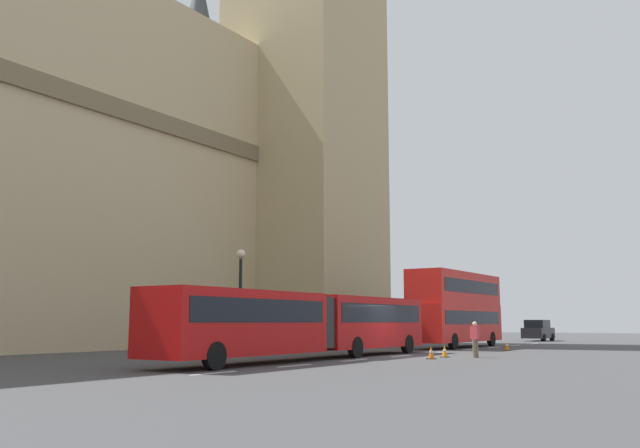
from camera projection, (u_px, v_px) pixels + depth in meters
name	position (u px, v px, depth m)	size (l,w,h in m)	color
ground_plane	(396.00, 356.00, 33.48)	(160.00, 160.00, 0.00)	#424244
lane_centre_marking	(439.00, 352.00, 37.76)	(39.00, 0.16, 0.01)	silver
articulated_bus	(309.00, 320.00, 30.91)	(18.70, 2.54, 2.90)	#B20F0F
double_decker_bus	(456.00, 306.00, 45.63)	(10.78, 2.54, 4.90)	red
sedan_lead	(538.00, 331.00, 60.84)	(4.40, 1.86, 1.85)	black
traffic_cone_west	(431.00, 353.00, 31.13)	(0.36, 0.36, 0.58)	black
traffic_cone_middle	(445.00, 351.00, 32.71)	(0.36, 0.36, 0.58)	black
traffic_cone_east	(507.00, 346.00, 40.32)	(0.36, 0.36, 0.58)	black
street_lamp	(240.00, 294.00, 34.00)	(0.44, 0.44, 5.27)	black
pedestrian_near_cones	(475.00, 338.00, 32.49)	(0.36, 0.44, 1.69)	#726651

